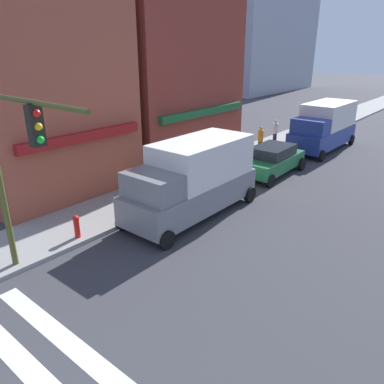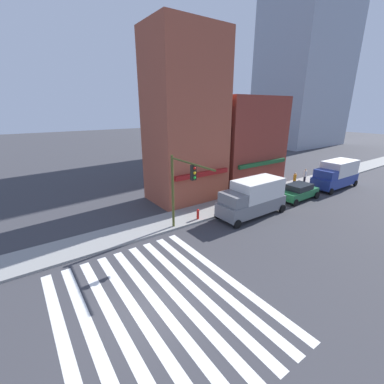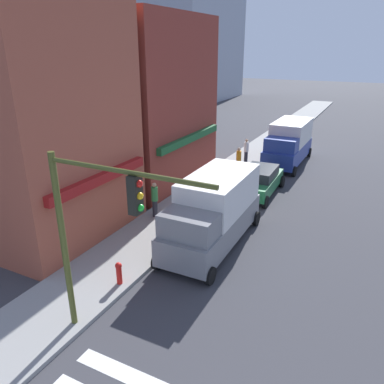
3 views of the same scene
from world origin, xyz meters
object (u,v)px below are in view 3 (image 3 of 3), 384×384
Objects in this scene: sedan_green at (259,180)px; pedestrian_orange_vest at (239,160)px; pedestrian_white_shirt at (246,151)px; box_truck_blue at (289,142)px; box_truck_grey at (214,210)px; traffic_signal at (92,221)px; pedestrian_green_top at (155,199)px; fire_hydrant at (119,272)px.

sedan_green is 3.42m from pedestrian_orange_vest.
pedestrian_white_shirt and pedestrian_orange_vest have the same top height.
box_truck_grey is at bearing -179.46° from box_truck_blue.
pedestrian_orange_vest is at bearing 6.06° from traffic_signal.
box_truck_grey and box_truck_blue have the same top height.
traffic_signal reaches higher than pedestrian_orange_vest.
pedestrian_green_top reaches higher than sedan_green.
box_truck_blue is (13.53, 0.00, 0.00)m from box_truck_grey.
sedan_green is at bearing -0.30° from box_truck_grey.
pedestrian_white_shirt is at bearing 25.18° from sedan_green.
sedan_green is 11.12m from fire_hydrant.
box_truck_grey is (6.66, -0.55, -2.24)m from traffic_signal.
traffic_signal is 20.32m from box_truck_blue.
traffic_signal reaches higher than box_truck_grey.
box_truck_blue is at bearing -1.54° from sedan_green.
pedestrian_green_top is 5.72m from fire_hydrant.
fire_hydrant is (-13.57, -0.53, -0.46)m from pedestrian_orange_vest.
traffic_signal is 0.89× the size of box_truck_blue.
box_truck_grey is 3.51× the size of pedestrian_orange_vest.
pedestrian_white_shirt is 2.10× the size of fire_hydrant.
traffic_signal is 1.24× the size of sedan_green.
traffic_signal reaches higher than fire_hydrant.
fire_hydrant is at bearing 169.67° from sedan_green.
box_truck_grey is at bearing 14.94° from pedestrian_orange_vest.
traffic_signal is 7.05m from box_truck_grey.
sedan_green is 6.65m from pedestrian_green_top.
box_truck_grey reaches higher than pedestrian_white_shirt.
traffic_signal is 6.57× the size of fire_hydrant.
pedestrian_orange_vest is (8.19, -1.34, 0.00)m from pedestrian_green_top.
pedestrian_white_shirt is (11.75, 2.59, -0.51)m from box_truck_grey.
sedan_green is 5.77m from pedestrian_white_shirt.
sedan_green is at bearing -8.79° from fire_hydrant.
sedan_green is 0.71× the size of box_truck_blue.
sedan_green is 2.51× the size of pedestrian_orange_vest.
pedestrian_green_top is at bearing 145.96° from sedan_green.
pedestrian_white_shirt is 16.17m from fire_hydrant.
traffic_signal is 8.67m from pedestrian_green_top.
pedestrian_orange_vest is at bearing 153.36° from box_truck_blue.
pedestrian_white_shirt is 2.59m from pedestrian_orange_vest.
box_truck_grey is 3.74m from pedestrian_green_top.
pedestrian_green_top is at bearing 147.09° from pedestrian_white_shirt.
traffic_signal reaches higher than box_truck_blue.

